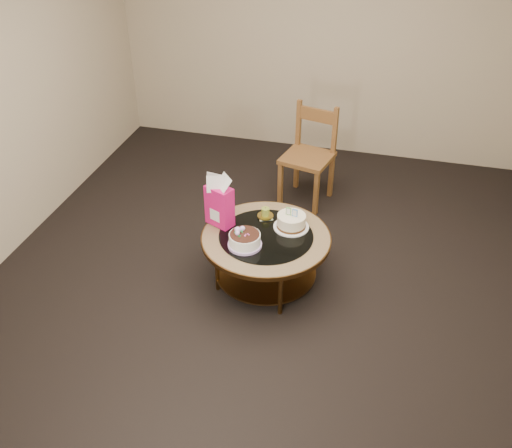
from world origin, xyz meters
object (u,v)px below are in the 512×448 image
(coffee_table, at_px, (266,244))
(cream_cake, at_px, (291,222))
(dining_chair, at_px, (309,155))
(gift_bag, at_px, (219,201))
(decorated_cake, at_px, (245,240))

(coffee_table, distance_m, cream_cake, 0.27)
(cream_cake, xyz_separation_m, dining_chair, (-0.08, 1.20, -0.03))
(coffee_table, height_order, gift_bag, gift_bag)
(coffee_table, height_order, decorated_cake, decorated_cake)
(coffee_table, bearing_deg, dining_chair, 86.18)
(dining_chair, bearing_deg, coffee_table, -80.41)
(coffee_table, xyz_separation_m, cream_cake, (0.17, 0.16, 0.14))
(decorated_cake, bearing_deg, gift_bag, 138.82)
(decorated_cake, relative_size, dining_chair, 0.27)
(dining_chair, bearing_deg, decorated_cake, -84.61)
(gift_bag, bearing_deg, dining_chair, 93.97)
(decorated_cake, xyz_separation_m, cream_cake, (0.29, 0.33, 0.01))
(cream_cake, bearing_deg, decorated_cake, -122.03)
(decorated_cake, xyz_separation_m, gift_bag, (-0.27, 0.24, 0.17))
(cream_cake, bearing_deg, gift_bag, -161.04)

